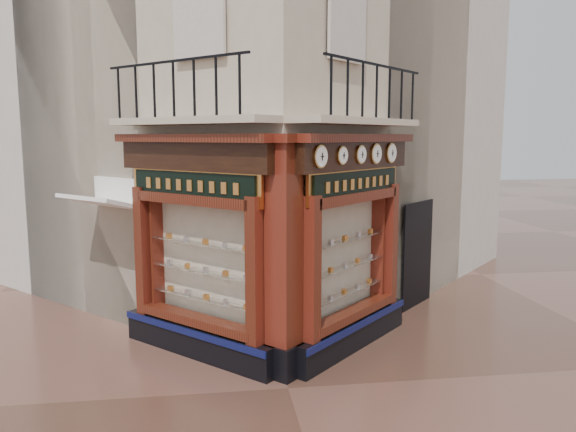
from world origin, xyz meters
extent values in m
plane|color=#4D3024|center=(0.00, 0.00, 0.00)|extent=(80.00, 80.00, 0.00)
cube|color=beige|center=(0.00, 6.16, 6.00)|extent=(11.31, 11.31, 12.00)
cube|color=beige|center=(-2.47, 8.63, 5.50)|extent=(11.31, 11.31, 11.00)
cube|color=beige|center=(2.47, 8.63, 5.50)|extent=(11.31, 11.31, 11.00)
cube|color=black|center=(-1.44, 1.54, 0.28)|extent=(2.72, 2.72, 0.55)
cube|color=#0C1140|center=(-1.57, 1.41, 0.49)|extent=(2.50, 2.50, 0.12)
cube|color=#361609|center=(-0.45, 0.55, 1.77)|extent=(0.37, 0.37, 2.45)
cube|color=#361609|center=(-2.43, 2.53, 1.77)|extent=(0.37, 0.37, 2.45)
cube|color=#FBDEBE|center=(-1.20, 1.77, 1.75)|extent=(1.80, 1.80, 2.10)
cube|color=black|center=(-1.42, 1.55, 3.60)|extent=(2.69, 2.69, 0.50)
cube|color=#361609|center=(-1.47, 1.50, 3.91)|extent=(2.86, 2.86, 0.14)
cube|color=black|center=(1.44, 1.54, 0.28)|extent=(2.72, 2.72, 0.55)
cube|color=#0C1140|center=(1.57, 1.41, 0.49)|extent=(2.50, 2.50, 0.12)
cube|color=#361609|center=(0.45, 0.55, 1.77)|extent=(0.37, 0.37, 2.45)
cube|color=#361609|center=(2.43, 2.53, 1.77)|extent=(0.37, 0.37, 2.45)
cube|color=#FBDEBE|center=(1.20, 1.77, 1.75)|extent=(1.80, 1.80, 2.10)
cube|color=black|center=(1.42, 1.55, 3.60)|extent=(2.69, 2.69, 0.50)
cube|color=#361609|center=(1.47, 1.50, 3.91)|extent=(2.86, 2.86, 0.14)
cube|color=black|center=(0.00, 0.50, 0.28)|extent=(0.78, 0.78, 0.55)
cube|color=#361609|center=(0.00, 0.50, 2.20)|extent=(0.64, 0.64, 3.50)
cube|color=#361609|center=(0.00, 0.50, 3.91)|extent=(0.85, 0.85, 0.14)
cube|color=beige|center=(-1.48, 1.49, 4.20)|extent=(2.97, 2.97, 0.12)
cube|color=black|center=(-1.72, 1.26, 5.15)|extent=(2.36, 2.36, 0.04)
cube|color=beige|center=(1.48, 1.49, 4.20)|extent=(2.97, 2.97, 0.12)
cube|color=black|center=(1.72, 1.26, 5.15)|extent=(2.36, 2.36, 0.04)
cylinder|color=#B4813C|center=(0.58, 0.49, 3.62)|extent=(0.30, 0.30, 0.37)
cylinder|color=white|center=(0.60, 0.47, 3.62)|extent=(0.24, 0.24, 0.32)
cube|color=black|center=(0.61, 0.46, 3.62)|extent=(0.02, 0.02, 0.12)
cube|color=black|center=(0.61, 0.46, 3.62)|extent=(0.07, 0.07, 0.01)
cylinder|color=#B4813C|center=(1.05, 0.95, 3.62)|extent=(0.26, 0.26, 0.31)
cylinder|color=white|center=(1.07, 0.93, 3.62)|extent=(0.21, 0.21, 0.27)
cube|color=black|center=(1.08, 0.92, 3.62)|extent=(0.02, 0.02, 0.10)
cube|color=black|center=(1.08, 0.92, 3.62)|extent=(0.06, 0.06, 0.01)
cylinder|color=#B4813C|center=(1.49, 1.40, 3.62)|extent=(0.27, 0.27, 0.33)
cylinder|color=white|center=(1.51, 1.38, 3.62)|extent=(0.22, 0.22, 0.29)
cube|color=black|center=(1.52, 1.37, 3.62)|extent=(0.02, 0.02, 0.11)
cube|color=black|center=(1.52, 1.37, 3.62)|extent=(0.07, 0.07, 0.01)
cylinder|color=#B4813C|center=(1.89, 1.79, 3.62)|extent=(0.30, 0.30, 0.38)
cylinder|color=white|center=(1.91, 1.77, 3.62)|extent=(0.25, 0.25, 0.33)
cube|color=black|center=(1.92, 1.76, 3.62)|extent=(0.02, 0.02, 0.13)
cube|color=black|center=(1.92, 1.76, 3.62)|extent=(0.08, 0.08, 0.01)
cylinder|color=#B4813C|center=(2.32, 2.23, 3.62)|extent=(0.31, 0.31, 0.39)
cylinder|color=white|center=(2.34, 2.21, 3.62)|extent=(0.25, 0.25, 0.33)
cube|color=black|center=(2.35, 2.19, 3.62)|extent=(0.02, 0.02, 0.13)
cube|color=black|center=(2.35, 2.19, 3.62)|extent=(0.08, 0.08, 0.01)
cube|color=#DE9041|center=(-1.45, 1.53, 3.10)|extent=(2.25, 2.25, 0.60)
cube|color=black|center=(-1.48, 1.50, 3.10)|extent=(2.10, 2.10, 0.45)
cube|color=#DE9041|center=(1.45, 1.53, 3.10)|extent=(2.20, 2.20, 0.59)
cube|color=black|center=(1.48, 1.50, 3.10)|extent=(2.05, 2.05, 0.44)
camera|label=1|loc=(-1.17, -8.29, 3.93)|focal=35.00mm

